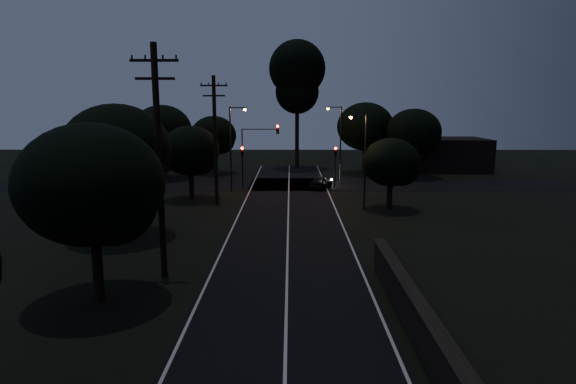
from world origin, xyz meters
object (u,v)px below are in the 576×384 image
object	(u,v)px
utility_pole_mid	(159,159)
car	(321,182)
signal_mast	(259,144)
streetlight_a	(233,143)
tall_pine	(297,76)
signal_right	(335,159)
signal_left	(242,159)
streetlight_b	(339,138)
utility_pole_far	(215,138)
streetlight_c	(363,155)

from	to	relation	value
utility_pole_mid	car	size ratio (longest dim) A/B	3.00
signal_mast	streetlight_a	bearing A→B (deg)	-140.23
tall_pine	signal_right	world-z (taller)	tall_pine
signal_left	streetlight_b	xyz separation A→B (m)	(9.91, 4.01, 1.80)
utility_pole_far	streetlight_c	size ratio (longest dim) A/B	1.40
utility_pole_far	streetlight_a	bearing A→B (deg)	83.41
signal_left	signal_mast	world-z (taller)	signal_mast
signal_right	streetlight_a	size ratio (longest dim) A/B	0.51
signal_right	streetlight_a	world-z (taller)	streetlight_a
signal_right	signal_mast	bearing A→B (deg)	179.97
utility_pole_far	car	bearing A→B (deg)	39.56
signal_right	car	world-z (taller)	signal_right
tall_pine	car	bearing A→B (deg)	-81.87
signal_right	streetlight_a	xyz separation A→B (m)	(-9.91, -1.99, 1.80)
streetlight_b	utility_pole_mid	bearing A→B (deg)	-111.30
signal_left	streetlight_a	world-z (taller)	streetlight_a
tall_pine	signal_left	bearing A→B (deg)	-110.46
utility_pole_far	signal_right	bearing A→B (deg)	37.00
tall_pine	signal_right	bearing A→B (deg)	-76.51
utility_pole_mid	tall_pine	xyz separation A→B (m)	(7.00, 40.00, 5.95)
utility_pole_mid	signal_mast	distance (m)	25.22
signal_left	streetlight_b	size ratio (longest dim) A/B	0.51
streetlight_a	tall_pine	bearing A→B (deg)	69.64
signal_right	signal_mast	distance (m)	7.66
streetlight_b	car	distance (m)	6.32
signal_mast	car	distance (m)	7.17
utility_pole_mid	signal_left	world-z (taller)	utility_pole_mid
signal_mast	car	world-z (taller)	signal_mast
signal_right	signal_left	bearing A→B (deg)	180.00
utility_pole_far	car	size ratio (longest dim) A/B	2.87
utility_pole_mid	car	distance (m)	26.76
streetlight_a	streetlight_b	bearing A→B (deg)	29.48
tall_pine	signal_mast	size ratio (longest dim) A/B	2.59
utility_pole_far	signal_left	distance (m)	8.53
streetlight_a	streetlight_c	world-z (taller)	streetlight_a
streetlight_b	signal_right	bearing A→B (deg)	-100.00
utility_pole_far	signal_left	size ratio (longest dim) A/B	2.56
tall_pine	utility_pole_far	bearing A→B (deg)	-106.93
utility_pole_far	signal_right	distance (m)	13.53
signal_left	streetlight_c	world-z (taller)	streetlight_c
signal_mast	streetlight_c	world-z (taller)	streetlight_c
signal_left	streetlight_b	world-z (taller)	streetlight_b
utility_pole_far	tall_pine	xyz separation A→B (m)	(7.00, 23.00, 6.20)
streetlight_b	car	world-z (taller)	streetlight_b
tall_pine	signal_mast	bearing A→B (deg)	-104.62
streetlight_a	utility_pole_mid	bearing A→B (deg)	-91.73
tall_pine	car	world-z (taller)	tall_pine
streetlight_a	streetlight_c	size ratio (longest dim) A/B	1.07
streetlight_b	utility_pole_far	bearing A→B (deg)	-133.30
streetlight_b	signal_mast	bearing A→B (deg)	-154.01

